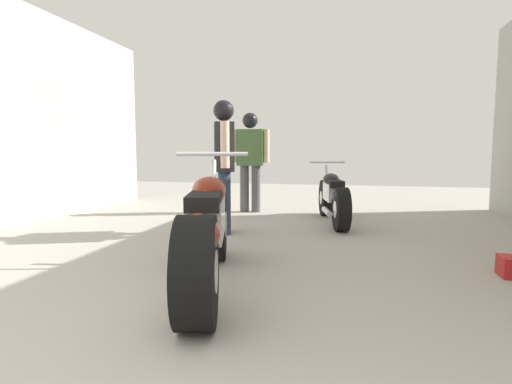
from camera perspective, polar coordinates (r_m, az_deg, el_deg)
The scene contains 5 objects.
ground_plane at distance 4.13m, azimuth -0.94°, elevation -8.45°, with size 16.51×16.51×0.00m, color #A8A399.
motorcycle_maroon_cruiser at distance 3.07m, azimuth -6.90°, elevation -5.53°, with size 0.86×2.13×1.00m.
motorcycle_black_naked at distance 5.83m, azimuth 10.66°, elevation -0.73°, with size 0.65×1.81×0.85m.
mechanic_in_blue at distance 5.02m, azimuth -4.46°, elevation 5.24°, with size 0.36×0.63×1.61m.
mechanic_with_helmet at distance 6.75m, azimuth -0.81°, elevation 5.43°, with size 0.64×0.28×1.62m.
Camera 1 is at (0.95, -0.45, 1.02)m, focal length 28.86 mm.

